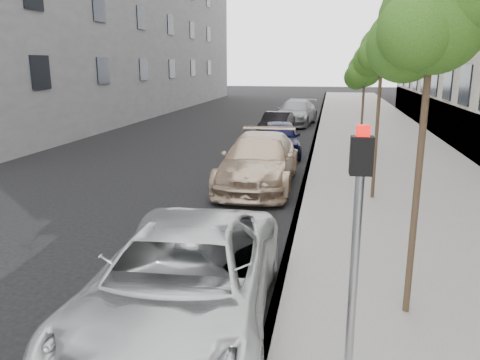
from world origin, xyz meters
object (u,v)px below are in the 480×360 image
(sedan_black, at_px, (277,125))
(sedan_blue, at_px, (280,138))
(tree_far, at_px, (366,70))
(minivan, at_px, (183,281))
(signal_pole, at_px, (357,229))
(suv, at_px, (259,161))
(tree_near, at_px, (435,21))
(sedan_rear, at_px, (296,113))
(tree_mid, at_px, (384,49))

(sedan_black, bearing_deg, sedan_blue, -77.08)
(tree_far, height_order, minivan, tree_far)
(signal_pole, height_order, sedan_blue, signal_pole)
(suv, bearing_deg, tree_far, 55.48)
(minivan, bearing_deg, tree_near, 12.02)
(sedan_black, height_order, sedan_rear, sedan_rear)
(tree_far, distance_m, minivan, 14.61)
(sedan_rear, bearing_deg, minivan, -82.65)
(tree_near, relative_size, sedan_rear, 0.95)
(tree_mid, bearing_deg, minivan, -114.10)
(tree_far, bearing_deg, tree_mid, -90.00)
(sedan_blue, xyz_separation_m, sedan_black, (-0.72, 5.12, -0.07))
(sedan_rear, bearing_deg, suv, -83.07)
(sedan_black, bearing_deg, sedan_rear, 88.12)
(tree_far, bearing_deg, minivan, -103.43)
(signal_pole, distance_m, minivan, 2.84)
(tree_near, height_order, sedan_rear, tree_near)
(tree_near, xyz_separation_m, sedan_blue, (-3.45, 13.34, -3.70))
(signal_pole, height_order, suv, signal_pole)
(minivan, height_order, sedan_black, minivan)
(signal_pole, relative_size, sedan_black, 0.78)
(minivan, distance_m, suv, 8.71)
(tree_far, bearing_deg, signal_pole, -93.73)
(tree_mid, relative_size, sedan_black, 1.23)
(tree_mid, height_order, minivan, tree_mid)
(sedan_blue, xyz_separation_m, sedan_rear, (-0.08, 10.44, 0.07))
(sedan_blue, bearing_deg, sedan_rear, 82.52)
(minivan, distance_m, sedan_rear, 24.72)
(sedan_blue, relative_size, sedan_rear, 0.78)
(tree_near, height_order, tree_far, tree_near)
(suv, bearing_deg, signal_pole, -75.73)
(suv, height_order, sedan_black, suv)
(minivan, relative_size, suv, 0.99)
(signal_pole, bearing_deg, tree_near, 60.06)
(tree_mid, distance_m, sedan_blue, 8.44)
(tree_far, xyz_separation_m, minivan, (-3.33, -13.94, -2.87))
(signal_pole, bearing_deg, minivan, 156.54)
(tree_near, relative_size, suv, 0.91)
(minivan, bearing_deg, sedan_black, 88.77)
(tree_far, bearing_deg, sedan_black, 127.35)
(tree_near, relative_size, sedan_blue, 1.21)
(suv, xyz_separation_m, sedan_black, (-0.65, 10.69, -0.17))
(tree_mid, relative_size, sedan_rear, 0.90)
(signal_pole, relative_size, sedan_rear, 0.57)
(tree_near, bearing_deg, sedan_blue, 104.51)
(tree_mid, distance_m, sedan_black, 13.17)
(signal_pole, bearing_deg, sedan_rear, 93.40)
(tree_near, relative_size, signal_pole, 1.67)
(tree_near, xyz_separation_m, minivan, (-3.33, -0.94, -3.65))
(minivan, bearing_deg, sedan_blue, 86.79)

